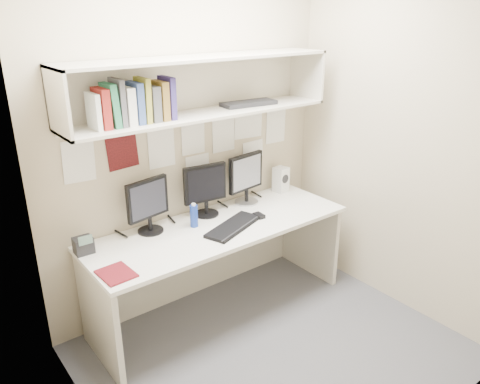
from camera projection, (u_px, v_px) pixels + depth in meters
floor at (275, 352)px, 3.23m from camera, size 2.40×2.00×0.01m
wall_back at (191, 140)px, 3.49m from camera, size 2.40×0.02×2.60m
wall_front at (437, 235)px, 2.02m from camera, size 2.40×0.02×2.60m
wall_left at (81, 230)px, 2.07m from camera, size 0.02×2.00×2.60m
wall_right at (401, 142)px, 3.44m from camera, size 0.02×2.00×2.60m
desk at (220, 268)px, 3.58m from camera, size 2.00×0.70×0.73m
overhead_hutch at (199, 85)px, 3.24m from camera, size 2.00×0.38×0.40m
pinned_papers at (191, 147)px, 3.51m from camera, size 1.92×0.01×0.48m
monitor_left at (148, 203)px, 3.27m from camera, size 0.34×0.18×0.39m
monitor_center at (205, 187)px, 3.54m from camera, size 0.35×0.19×0.40m
monitor_right at (246, 176)px, 3.77m from camera, size 0.35×0.19×0.41m
keyboard at (233, 226)px, 3.39m from camera, size 0.53×0.34×0.02m
mouse at (259, 216)px, 3.57m from camera, size 0.06×0.10×0.03m
speaker at (281, 179)px, 4.04m from camera, size 0.12×0.13×0.22m
blue_bottle at (194, 216)px, 3.39m from camera, size 0.06×0.06×0.18m
maroon_notebook at (116, 274)px, 2.80m from camera, size 0.20×0.24×0.01m
desk_phone at (84, 245)px, 3.03m from camera, size 0.12×0.11×0.14m
book_stack at (133, 103)px, 2.91m from camera, size 0.53×0.18×0.29m
hutch_tray at (249, 103)px, 3.50m from camera, size 0.44×0.21×0.03m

